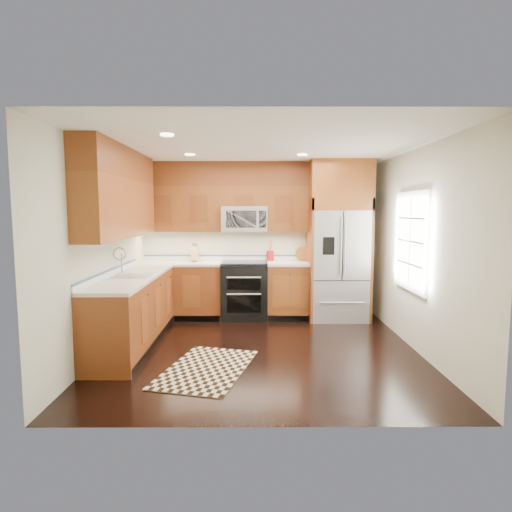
{
  "coord_description": "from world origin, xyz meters",
  "views": [
    {
      "loc": [
        -0.08,
        -5.39,
        1.8
      ],
      "look_at": [
        -0.06,
        0.6,
        1.16
      ],
      "focal_mm": 30.0,
      "sensor_mm": 36.0,
      "label": 1
    }
  ],
  "objects_px": {
    "range": "(244,290)",
    "knife_block": "(195,254)",
    "refrigerator": "(338,241)",
    "utensil_crock": "(270,254)",
    "rug": "(207,369)"
  },
  "relations": [
    {
      "from": "range",
      "to": "refrigerator",
      "type": "xyz_separation_m",
      "value": [
        1.55,
        -0.04,
        0.83
      ]
    },
    {
      "from": "rug",
      "to": "refrigerator",
      "type": "bearing_deg",
      "value": 64.32
    },
    {
      "from": "range",
      "to": "knife_block",
      "type": "relative_size",
      "value": 3.04
    },
    {
      "from": "range",
      "to": "knife_block",
      "type": "xyz_separation_m",
      "value": [
        -0.85,
        0.16,
        0.6
      ]
    },
    {
      "from": "refrigerator",
      "to": "utensil_crock",
      "type": "height_order",
      "value": "refrigerator"
    },
    {
      "from": "range",
      "to": "utensil_crock",
      "type": "distance_m",
      "value": 0.78
    },
    {
      "from": "refrigerator",
      "to": "rug",
      "type": "distance_m",
      "value": 3.28
    },
    {
      "from": "refrigerator",
      "to": "utensil_crock",
      "type": "xyz_separation_m",
      "value": [
        -1.11,
        0.29,
        -0.24
      ]
    },
    {
      "from": "refrigerator",
      "to": "knife_block",
      "type": "distance_m",
      "value": 2.42
    },
    {
      "from": "refrigerator",
      "to": "utensil_crock",
      "type": "distance_m",
      "value": 1.17
    },
    {
      "from": "refrigerator",
      "to": "knife_block",
      "type": "relative_size",
      "value": 8.36
    },
    {
      "from": "range",
      "to": "utensil_crock",
      "type": "xyz_separation_m",
      "value": [
        0.44,
        0.26,
        0.59
      ]
    },
    {
      "from": "rug",
      "to": "utensil_crock",
      "type": "distance_m",
      "value": 2.93
    },
    {
      "from": "range",
      "to": "knife_block",
      "type": "bearing_deg",
      "value": 169.43
    },
    {
      "from": "utensil_crock",
      "to": "knife_block",
      "type": "bearing_deg",
      "value": -175.64
    }
  ]
}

